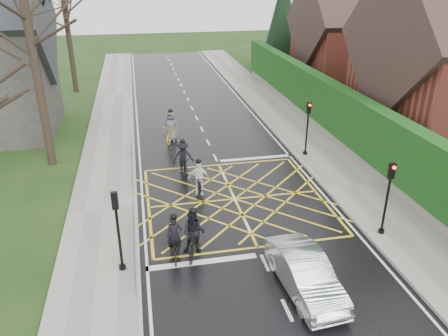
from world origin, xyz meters
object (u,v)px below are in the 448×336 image
object	(u,v)px
cyclist_rear	(175,242)
cyclist_front	(199,182)
cyclist_back	(194,237)
car	(305,273)
cyclist_lead	(171,130)
cyclist_mid	(183,160)

from	to	relation	value
cyclist_rear	cyclist_front	distance (m)	4.92
cyclist_back	car	xyz separation A→B (m)	(3.31, -2.77, -0.08)
cyclist_back	cyclist_front	bearing A→B (deg)	97.97
cyclist_back	car	world-z (taller)	cyclist_back
cyclist_back	car	size ratio (longest dim) A/B	0.50
cyclist_front	car	world-z (taller)	cyclist_front
cyclist_back	cyclist_lead	world-z (taller)	cyclist_lead
cyclist_front	car	size ratio (longest dim) A/B	0.47
cyclist_rear	cyclist_back	world-z (taller)	cyclist_back
cyclist_back	cyclist_mid	distance (m)	7.37
cyclist_mid	car	xyz separation A→B (m)	(2.87, -10.13, -0.02)
cyclist_rear	cyclist_mid	world-z (taller)	cyclist_mid
cyclist_lead	cyclist_back	bearing A→B (deg)	-72.12
cyclist_lead	car	size ratio (longest dim) A/B	0.56
cyclist_front	cyclist_lead	distance (m)	7.45
cyclist_mid	cyclist_front	world-z (taller)	cyclist_mid
cyclist_rear	cyclist_lead	bearing A→B (deg)	88.79
cyclist_front	cyclist_lead	world-z (taller)	cyclist_lead
cyclist_front	cyclist_lead	bearing A→B (deg)	106.60
cyclist_lead	car	xyz separation A→B (m)	(3.05, -14.88, -0.05)
cyclist_front	car	xyz separation A→B (m)	(2.43, -7.45, -0.01)
cyclist_mid	cyclist_lead	bearing A→B (deg)	87.66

